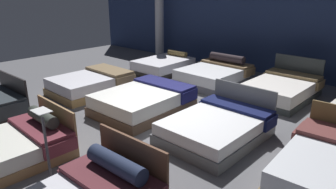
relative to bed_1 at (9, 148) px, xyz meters
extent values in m
cube|color=#5B5B60|center=(1.11, 3.00, -0.24)|extent=(18.00, 18.00, 0.02)
cube|color=navy|center=(1.11, 8.27, 1.52)|extent=(18.00, 0.06, 3.50)
cube|color=black|center=(-2.13, 0.99, 0.22)|extent=(1.39, 0.06, 0.91)
cube|color=#2E353B|center=(-1.38, 0.65, 0.10)|extent=(0.06, 0.63, 0.30)
cube|color=#956D45|center=(0.00, -0.09, -0.15)|extent=(1.53, 1.99, 0.16)
cube|color=white|center=(0.00, -0.09, 0.05)|extent=(1.47, 1.93, 0.24)
cube|color=#956D45|center=(0.03, 0.88, 0.17)|extent=(1.37, 0.09, 0.80)
cube|color=brown|center=(0.02, 0.56, 0.21)|extent=(1.46, 0.63, 0.07)
cube|color=brown|center=(-0.71, 0.58, 0.06)|extent=(0.09, 0.58, 0.22)
cube|color=brown|center=(0.75, 0.53, 0.06)|extent=(0.09, 0.58, 0.22)
cylinder|color=#353A33|center=(0.02, 0.63, 0.38)|extent=(0.81, 0.25, 0.22)
cube|color=brown|center=(2.17, 0.83, 0.20)|extent=(1.33, 0.06, 0.87)
cube|color=brown|center=(2.18, 0.46, 0.19)|extent=(1.41, 0.72, 0.07)
cube|color=brown|center=(1.46, 0.44, 0.05)|extent=(0.09, 0.69, 0.19)
cylinder|color=#242E49|center=(2.18, 0.56, 0.35)|extent=(0.98, 0.26, 0.24)
cube|color=#997748|center=(-2.05, 3.00, -0.13)|extent=(1.54, 2.08, 0.20)
cube|color=silver|center=(-2.05, 3.00, 0.11)|extent=(1.48, 2.02, 0.28)
cube|color=#89704E|center=(-2.04, 3.67, 0.29)|extent=(1.49, 0.69, 0.08)
cube|color=#89704E|center=(-2.79, 3.68, 0.10)|extent=(0.09, 0.67, 0.30)
cube|color=#89704E|center=(-1.28, 3.66, 0.10)|extent=(0.09, 0.67, 0.30)
cube|color=brown|center=(0.07, 3.02, -0.12)|extent=(1.65, 2.18, 0.21)
cube|color=white|center=(0.07, 3.02, 0.13)|extent=(1.59, 2.12, 0.29)
cube|color=navy|center=(0.06, 3.77, 0.30)|extent=(1.60, 0.62, 0.06)
cube|color=navy|center=(-0.74, 3.75, 0.14)|extent=(0.07, 0.59, 0.27)
cube|color=navy|center=(0.86, 3.78, 0.14)|extent=(0.07, 0.59, 0.27)
cube|color=#585B5E|center=(2.14, 2.97, -0.12)|extent=(1.55, 2.05, 0.22)
cube|color=silver|center=(2.14, 2.97, 0.10)|extent=(1.49, 1.99, 0.23)
cube|color=#585B5E|center=(2.15, 3.99, 0.20)|extent=(1.43, 0.06, 0.87)
cube|color=#111742|center=(2.15, 3.72, 0.24)|extent=(1.51, 0.50, 0.06)
cube|color=#111742|center=(1.39, 3.73, 0.10)|extent=(0.07, 0.48, 0.23)
cube|color=#111742|center=(2.91, 3.71, 0.10)|extent=(0.07, 0.48, 0.23)
cube|color=brown|center=(3.47, 3.64, 0.12)|extent=(0.11, 0.66, 0.19)
cube|color=black|center=(-2.02, 5.98, -0.15)|extent=(1.47, 1.99, 0.17)
cube|color=silver|center=(-2.02, 5.98, 0.08)|extent=(1.41, 1.93, 0.30)
cylinder|color=olive|center=(-2.04, 6.75, 0.33)|extent=(0.81, 0.20, 0.19)
cube|color=#54545F|center=(0.00, 6.07, -0.14)|extent=(1.70, 2.13, 0.18)
cube|color=silver|center=(0.00, 6.07, 0.10)|extent=(1.63, 2.06, 0.30)
cube|color=olive|center=(0.02, 6.79, 0.28)|extent=(1.64, 0.63, 0.07)
cube|color=olive|center=(-0.81, 6.81, 0.13)|extent=(0.08, 0.59, 0.24)
cube|color=olive|center=(0.85, 6.77, 0.13)|extent=(0.08, 0.59, 0.24)
cylinder|color=#32272B|center=(0.02, 6.77, 0.45)|extent=(1.20, 0.28, 0.26)
cube|color=#2F3535|center=(2.11, 6.07, -0.16)|extent=(1.50, 2.18, 0.15)
cube|color=white|center=(2.11, 6.07, 0.08)|extent=(1.44, 2.12, 0.31)
cube|color=#2F3535|center=(2.13, 7.15, 0.25)|extent=(1.37, 0.07, 0.97)
cube|color=olive|center=(2.12, 6.87, 0.27)|extent=(1.45, 0.53, 0.08)
cube|color=olive|center=(1.39, 6.89, 0.12)|extent=(0.08, 0.50, 0.22)
cube|color=olive|center=(2.86, 6.86, 0.12)|extent=(0.08, 0.50, 0.22)
cylinder|color=#3F3F44|center=(1.11, 0.14, -0.22)|extent=(0.24, 0.24, 0.02)
cylinder|color=#3F3F44|center=(1.11, 0.14, 0.30)|extent=(0.04, 0.04, 1.07)
cube|color=white|center=(1.11, 0.14, 0.94)|extent=(0.28, 0.20, 0.01)
cylinder|color=silver|center=(-3.89, 7.75, 1.52)|extent=(0.36, 0.36, 3.50)
camera|label=1|loc=(5.02, -1.57, 2.53)|focal=32.52mm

